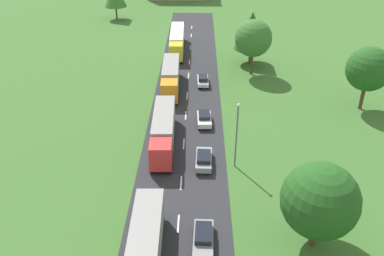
{
  "coord_description": "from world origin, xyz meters",
  "views": [
    {
      "loc": [
        1.84,
        -10.43,
        27.13
      ],
      "look_at": [
        1.02,
        31.81,
        2.51
      ],
      "focal_mm": 38.21,
      "sensor_mm": 36.0,
      "label": 1
    }
  ],
  "objects_px": {
    "car_second": "(203,238)",
    "tree_birch": "(253,38)",
    "truck_second": "(163,129)",
    "tree_oak": "(369,69)",
    "lamppost_second": "(237,132)",
    "car_fourth": "(204,118)",
    "truck_third": "(171,76)",
    "tree_maple": "(252,31)",
    "car_third": "(204,159)",
    "truck_fourth": "(177,40)",
    "truck_lead": "(144,255)",
    "car_fifth": "(203,80)",
    "tree_pine": "(320,201)"
  },
  "relations": [
    {
      "from": "truck_second",
      "to": "tree_oak",
      "type": "height_order",
      "value": "tree_oak"
    },
    {
      "from": "tree_oak",
      "to": "tree_birch",
      "type": "distance_m",
      "value": 19.04
    },
    {
      "from": "car_fifth",
      "to": "tree_maple",
      "type": "bearing_deg",
      "value": 49.03
    },
    {
      "from": "truck_lead",
      "to": "car_fourth",
      "type": "bearing_deg",
      "value": 78.57
    },
    {
      "from": "car_fifth",
      "to": "tree_pine",
      "type": "xyz_separation_m",
      "value": [
        9.54,
        -33.93,
        4.03
      ]
    },
    {
      "from": "car_fourth",
      "to": "tree_pine",
      "type": "height_order",
      "value": "tree_pine"
    },
    {
      "from": "tree_birch",
      "to": "truck_lead",
      "type": "bearing_deg",
      "value": -107.19
    },
    {
      "from": "truck_third",
      "to": "tree_oak",
      "type": "distance_m",
      "value": 28.52
    },
    {
      "from": "lamppost_second",
      "to": "tree_birch",
      "type": "bearing_deg",
      "value": 80.22
    },
    {
      "from": "truck_second",
      "to": "lamppost_second",
      "type": "distance_m",
      "value": 9.82
    },
    {
      "from": "tree_maple",
      "to": "tree_oak",
      "type": "bearing_deg",
      "value": -51.29
    },
    {
      "from": "truck_lead",
      "to": "car_third",
      "type": "relative_size",
      "value": 3.04
    },
    {
      "from": "truck_fourth",
      "to": "car_third",
      "type": "relative_size",
      "value": 3.38
    },
    {
      "from": "truck_fourth",
      "to": "car_third",
      "type": "bearing_deg",
      "value": -82.59
    },
    {
      "from": "truck_third",
      "to": "tree_oak",
      "type": "bearing_deg",
      "value": -12.52
    },
    {
      "from": "car_third",
      "to": "car_fourth",
      "type": "height_order",
      "value": "car_fourth"
    },
    {
      "from": "tree_birch",
      "to": "tree_maple",
      "type": "distance_m",
      "value": 5.01
    },
    {
      "from": "truck_third",
      "to": "car_fourth",
      "type": "bearing_deg",
      "value": -64.91
    },
    {
      "from": "truck_second",
      "to": "car_third",
      "type": "distance_m",
      "value": 6.7
    },
    {
      "from": "car_fifth",
      "to": "tree_oak",
      "type": "bearing_deg",
      "value": -18.97
    },
    {
      "from": "car_third",
      "to": "tree_oak",
      "type": "distance_m",
      "value": 27.27
    },
    {
      "from": "car_second",
      "to": "tree_maple",
      "type": "relative_size",
      "value": 0.49
    },
    {
      "from": "car_third",
      "to": "tree_birch",
      "type": "distance_m",
      "value": 28.73
    },
    {
      "from": "tree_oak",
      "to": "tree_birch",
      "type": "height_order",
      "value": "tree_birch"
    },
    {
      "from": "truck_fourth",
      "to": "lamppost_second",
      "type": "bearing_deg",
      "value": -77.53
    },
    {
      "from": "tree_maple",
      "to": "truck_third",
      "type": "bearing_deg",
      "value": -139.89
    },
    {
      "from": "truck_fourth",
      "to": "car_fifth",
      "type": "xyz_separation_m",
      "value": [
        4.96,
        -16.1,
        -1.33
      ]
    },
    {
      "from": "lamppost_second",
      "to": "car_fifth",
      "type": "bearing_deg",
      "value": 99.01
    },
    {
      "from": "truck_third",
      "to": "tree_maple",
      "type": "height_order",
      "value": "tree_maple"
    },
    {
      "from": "car_fifth",
      "to": "lamppost_second",
      "type": "relative_size",
      "value": 0.51
    },
    {
      "from": "car_fourth",
      "to": "truck_fourth",
      "type": "bearing_deg",
      "value": 100.05
    },
    {
      "from": "car_fifth",
      "to": "tree_maple",
      "type": "height_order",
      "value": "tree_maple"
    },
    {
      "from": "car_second",
      "to": "tree_birch",
      "type": "bearing_deg",
      "value": 78.03
    },
    {
      "from": "lamppost_second",
      "to": "tree_birch",
      "type": "xyz_separation_m",
      "value": [
        4.67,
        27.09,
        1.79
      ]
    },
    {
      "from": "truck_third",
      "to": "truck_fourth",
      "type": "bearing_deg",
      "value": 89.73
    },
    {
      "from": "tree_oak",
      "to": "tree_pine",
      "type": "relative_size",
      "value": 1.11
    },
    {
      "from": "truck_third",
      "to": "car_second",
      "type": "distance_m",
      "value": 33.11
    },
    {
      "from": "lamppost_second",
      "to": "truck_second",
      "type": "bearing_deg",
      "value": 152.01
    },
    {
      "from": "lamppost_second",
      "to": "tree_maple",
      "type": "height_order",
      "value": "tree_maple"
    },
    {
      "from": "truck_third",
      "to": "truck_second",
      "type": "bearing_deg",
      "value": -89.43
    },
    {
      "from": "truck_third",
      "to": "lamppost_second",
      "type": "relative_size",
      "value": 1.57
    },
    {
      "from": "tree_birch",
      "to": "tree_maple",
      "type": "height_order",
      "value": "same"
    },
    {
      "from": "car_third",
      "to": "tree_oak",
      "type": "bearing_deg",
      "value": 32.72
    },
    {
      "from": "tree_birch",
      "to": "truck_third",
      "type": "bearing_deg",
      "value": -154.2
    },
    {
      "from": "truck_second",
      "to": "car_fourth",
      "type": "xyz_separation_m",
      "value": [
        5.03,
        5.13,
        -1.27
      ]
    },
    {
      "from": "truck_lead",
      "to": "car_third",
      "type": "bearing_deg",
      "value": 72.24
    },
    {
      "from": "tree_birch",
      "to": "lamppost_second",
      "type": "bearing_deg",
      "value": -99.78
    },
    {
      "from": "truck_second",
      "to": "car_third",
      "type": "height_order",
      "value": "truck_second"
    },
    {
      "from": "tree_maple",
      "to": "car_second",
      "type": "bearing_deg",
      "value": -101.0
    },
    {
      "from": "lamppost_second",
      "to": "tree_pine",
      "type": "bearing_deg",
      "value": -62.67
    }
  ]
}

